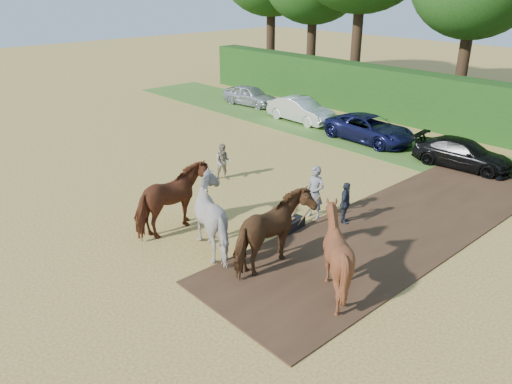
{
  "coord_description": "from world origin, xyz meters",
  "views": [
    {
      "loc": [
        9.59,
        -7.83,
        7.87
      ],
      "look_at": [
        -1.66,
        2.37,
        1.4
      ],
      "focal_mm": 35.0,
      "sensor_mm": 36.0,
      "label": 1
    }
  ],
  "objects": [
    {
      "name": "earth_strip",
      "position": [
        1.5,
        7.0,
        0.03
      ],
      "size": [
        4.5,
        17.0,
        0.05
      ],
      "primitive_type": "cube",
      "color": "#472D1C",
      "rests_on": "ground"
    },
    {
      "name": "plough_team",
      "position": [
        -0.47,
        0.97,
        1.15
      ],
      "size": [
        7.69,
        6.04,
        2.32
      ],
      "color": "brown",
      "rests_on": "ground"
    },
    {
      "name": "ground",
      "position": [
        0.0,
        0.0,
        0.0
      ],
      "size": [
        120.0,
        120.0,
        0.0
      ],
      "primitive_type": "plane",
      "color": "gold",
      "rests_on": "ground"
    },
    {
      "name": "grass_verge",
      "position": [
        0.0,
        14.0,
        0.01
      ],
      "size": [
        50.0,
        5.0,
        0.03
      ],
      "primitive_type": "cube",
      "color": "#38601E",
      "rests_on": "ground"
    },
    {
      "name": "spectator_near",
      "position": [
        -6.05,
        4.48,
        0.79
      ],
      "size": [
        0.93,
        0.97,
        1.57
      ],
      "primitive_type": "imported",
      "rotation": [
        0.0,
        0.0,
        0.94
      ],
      "color": "#C2B598",
      "rests_on": "ground"
    },
    {
      "name": "spectator_far",
      "position": [
        0.04,
        4.98,
        0.77
      ],
      "size": [
        0.71,
        0.97,
        1.53
      ],
      "primitive_type": "imported",
      "rotation": [
        0.0,
        0.0,
        1.99
      ],
      "color": "#23272F",
      "rests_on": "ground"
    }
  ]
}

